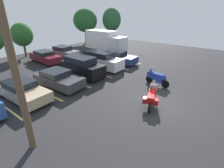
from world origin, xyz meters
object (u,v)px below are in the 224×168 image
Objects in this scene: car_tan at (22,90)px; box_truck at (105,41)px; car_charcoal at (58,79)px; car_far_grey at (64,52)px; car_white at (101,60)px; motorcycle_second at (156,77)px; motorcycle_touring at (151,97)px; car_navy at (117,57)px; utility_pole at (10,49)px; car_far_maroon at (45,57)px; car_black at (82,67)px.

box_truck is (15.62, 5.25, 0.93)m from car_tan.
car_charcoal is 1.04× the size of car_far_grey.
car_white is 0.72× the size of box_truck.
box_truck is at bearing 23.59° from car_charcoal.
motorcycle_second is 13.80m from car_far_grey.
motorcycle_touring is 0.48× the size of car_charcoal.
car_navy is (8.59, 0.29, 0.04)m from car_charcoal.
motorcycle_touring is at bearing -22.04° from utility_pole.
car_far_grey is at bearing 37.73° from car_tan.
motorcycle_second is 0.33× the size of box_truck.
motorcycle_second is 13.82m from car_far_maroon.
car_far_grey reaches higher than motorcycle_second.
car_white is 7.41m from car_far_maroon.
car_far_maroon is at bearing 97.73° from motorcycle_second.
utility_pole is at bearing -147.68° from car_black.
utility_pole is (-11.35, -12.20, 3.91)m from car_far_grey.
car_navy is 1.02× the size of car_far_maroon.
car_far_maroon is 0.54× the size of utility_pole.
car_charcoal is 0.92× the size of car_far_maroon.
car_tan is 1.01× the size of car_white.
car_navy is at bearing -0.24° from car_black.
car_far_grey is at bearing 107.32° from car_navy.
car_navy is (3.25, 6.58, 0.03)m from motorcycle_second.
car_charcoal is at bearing -174.06° from car_black.
car_tan is 0.73× the size of box_truck.
car_far_maroon is 2.87m from car_far_grey.
utility_pole is at bearing -124.96° from car_far_maroon.
motorcycle_second is 0.45× the size of car_navy.
motorcycle_touring is 0.47× the size of car_black.
car_tan is 1.00× the size of car_far_maroon.
car_charcoal is (2.91, -0.30, 0.02)m from car_tan.
car_far_maroon is at bearing -178.58° from car_far_grey.
motorcycle_second is 7.34m from car_navy.
car_far_grey is 0.64× the size of box_truck.
utility_pole reaches higher than car_tan.
car_white reaches higher than car_far_maroon.
box_truck reaches higher than car_white.
car_tan is 0.53× the size of utility_pole.
car_far_grey is (3.37, 7.16, -0.21)m from car_black.
car_far_maroon is (1.63, 14.90, 0.06)m from motorcycle_touring.
car_far_grey is (6.35, 7.47, 0.04)m from car_charcoal.
car_charcoal is 5.93m from car_white.
utility_pole is (-10.92, -5.13, 3.73)m from car_white.
car_tan is 5.89m from car_black.
car_navy is 15.01m from utility_pole.
car_black is 0.94× the size of car_far_maroon.
car_white reaches higher than car_far_grey.
car_tan is at bearing -142.27° from car_far_grey.
box_truck reaches higher than car_charcoal.
car_charcoal is at bearing -156.41° from box_truck.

